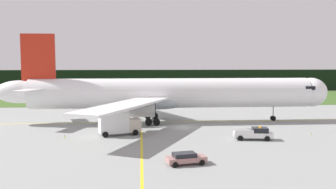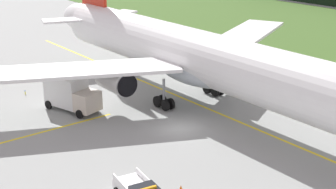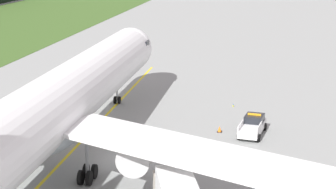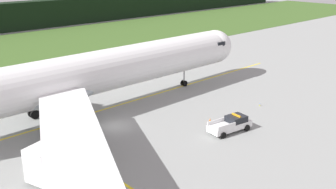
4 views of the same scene
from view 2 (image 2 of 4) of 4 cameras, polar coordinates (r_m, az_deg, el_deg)
name	(u,v)px [view 2 (image 2 of 4)]	position (r m, az deg, el deg)	size (l,w,h in m)	color
ground	(180,129)	(45.98, 1.39, -4.08)	(320.00, 320.00, 0.00)	gray
taxiway_centerline_main	(211,110)	(50.69, 5.18, -1.86)	(82.30, 0.30, 0.01)	yellow
airliner	(209,60)	(49.46, 4.89, 4.05)	(61.64, 48.00, 16.20)	white
catering_truck	(71,93)	(50.99, -11.49, 0.18)	(6.65, 4.17, 3.76)	beige
apron_cone	(181,189)	(35.45, 1.54, -11.14)	(0.51, 0.51, 0.64)	black
taxiway_edge_light_west	(25,92)	(57.48, -16.59, 0.26)	(0.12, 0.12, 0.48)	yellow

